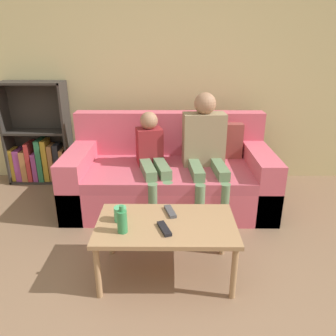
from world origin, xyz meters
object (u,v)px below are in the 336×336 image
object	(u,v)px
couch	(170,176)
coffee_table	(166,229)
tv_remote_1	(164,229)
bottle	(122,221)
bookshelf	(39,147)
tv_remote_0	(170,211)
person_adult	(205,145)
person_child	(152,158)
cup_near	(120,214)

from	to	relation	value
couch	coffee_table	world-z (taller)	couch
tv_remote_1	bottle	xyz separation A→B (m)	(-0.27, -0.02, 0.07)
bookshelf	tv_remote_0	size ratio (longest dim) A/B	6.52
bookshelf	tv_remote_0	distance (m)	2.18
person_adult	bottle	distance (m)	1.32
person_child	bottle	xyz separation A→B (m)	(-0.14, -1.10, -0.04)
bookshelf	tv_remote_1	bearing A→B (deg)	-50.23
person_adult	person_child	world-z (taller)	person_adult
person_adult	tv_remote_1	distance (m)	1.20
coffee_table	cup_near	world-z (taller)	cup_near
couch	tv_remote_1	bearing A→B (deg)	-91.71
bookshelf	person_adult	bearing A→B (deg)	-19.67
couch	person_adult	world-z (taller)	person_adult
tv_remote_0	cup_near	bearing A→B (deg)	-177.95
bookshelf	coffee_table	bearing A→B (deg)	-48.57
cup_near	tv_remote_1	distance (m)	0.33
bottle	bookshelf	bearing A→B (deg)	123.99
coffee_table	tv_remote_1	bearing A→B (deg)	-96.95
bookshelf	tv_remote_0	bearing A→B (deg)	-45.60
couch	coffee_table	xyz separation A→B (m)	(-0.03, -1.13, 0.09)
coffee_table	person_child	size ratio (longest dim) A/B	1.00
tv_remote_0	tv_remote_1	distance (m)	0.23
tv_remote_1	bottle	world-z (taller)	bottle
coffee_table	person_child	bearing A→B (deg)	98.20
coffee_table	tv_remote_0	distance (m)	0.15
cup_near	bottle	size ratio (longest dim) A/B	0.54
bookshelf	cup_near	xyz separation A→B (m)	(1.19, -1.67, 0.06)
coffee_table	person_child	xyz separation A→B (m)	(-0.14, 0.98, 0.16)
coffee_table	person_adult	distance (m)	1.13
coffee_table	person_adult	xyz separation A→B (m)	(0.36, 1.03, 0.28)
person_adult	bottle	size ratio (longest dim) A/B	5.96
person_adult	cup_near	distance (m)	1.22
person_adult	tv_remote_1	xyz separation A→B (m)	(-0.37, -1.12, -0.22)
bookshelf	tv_remote_0	xyz separation A→B (m)	(1.53, -1.56, 0.02)
cup_near	tv_remote_1	world-z (taller)	cup_near
coffee_table	tv_remote_1	world-z (taller)	tv_remote_1
couch	person_child	distance (m)	0.33
tv_remote_1	bottle	distance (m)	0.28
person_child	tv_remote_1	distance (m)	1.09
bookshelf	coffee_table	size ratio (longest dim) A/B	1.22
person_adult	cup_near	size ratio (longest dim) A/B	11.00
cup_near	tv_remote_0	size ratio (longest dim) A/B	0.58
person_child	tv_remote_0	world-z (taller)	person_child
couch	person_child	bearing A→B (deg)	-139.53
person_adult	bottle	xyz separation A→B (m)	(-0.63, -1.15, -0.15)
tv_remote_0	tv_remote_1	world-z (taller)	same
person_child	cup_near	distance (m)	0.97
person_child	couch	bearing A→B (deg)	26.99
person_adult	tv_remote_1	world-z (taller)	person_adult
cup_near	tv_remote_1	size ratio (longest dim) A/B	0.58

